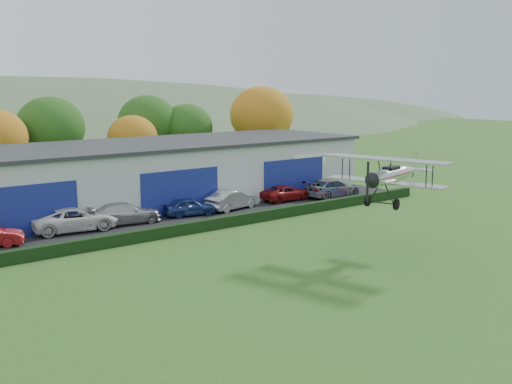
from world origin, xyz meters
TOP-DOWN VIEW (x-y plane):
  - ground at (0.00, 0.00)m, footprint 300.00×300.00m
  - apron at (3.00, 21.00)m, footprint 48.00×9.00m
  - hedge at (3.00, 16.20)m, footprint 46.00×0.60m
  - hangar at (5.00, 27.98)m, footprint 40.60×12.60m
  - tree_belt at (0.85, 40.62)m, footprint 75.70×13.22m
  - car_2 at (-3.85, 21.70)m, footprint 6.29×3.47m
  - car_3 at (-0.08, 21.61)m, footprint 5.73×2.89m
  - car_4 at (5.24, 21.11)m, footprint 4.37×2.45m
  - car_5 at (9.38, 21.02)m, footprint 5.14×2.57m
  - car_6 at (15.41, 21.31)m, footprint 4.92×2.34m
  - car_7 at (20.00, 19.99)m, footprint 5.75×2.56m
  - biplane at (9.16, 4.33)m, footprint 6.97×7.92m

SIDE VIEW (x-z plane):
  - ground at x=0.00m, z-range 0.00..0.00m
  - apron at x=3.00m, z-range 0.00..0.05m
  - hedge at x=3.00m, z-range 0.00..0.80m
  - car_6 at x=15.41m, z-range 0.05..1.41m
  - car_4 at x=5.24m, z-range 0.05..1.45m
  - car_3 at x=-0.08m, z-range 0.05..1.65m
  - car_5 at x=9.38m, z-range 0.05..1.67m
  - car_7 at x=20.00m, z-range 0.05..1.69m
  - car_2 at x=-3.85m, z-range 0.05..1.72m
  - hangar at x=5.00m, z-range 0.01..5.31m
  - biplane at x=9.16m, z-range 3.46..6.41m
  - tree_belt at x=0.85m, z-range 0.55..10.67m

